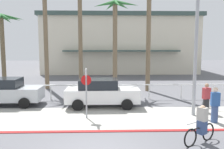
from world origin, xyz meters
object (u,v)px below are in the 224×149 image
streetlight_curb (198,34)px  palm_tree_4 (148,9)px  car_white_2 (102,92)px  palm_tree_3 (115,21)px  car_silver_1 (5,91)px  stop_sign_bike_lane (86,86)px  palm_tree_1 (45,4)px  pedestrian_1 (215,106)px  palm_tree_0 (2,30)px  palm_tree_2 (80,9)px  cyclist_black_0 (201,125)px  pedestrian_0 (206,99)px

streetlight_curb → palm_tree_4: bearing=99.8°
car_white_2 → palm_tree_3: bearing=77.6°
palm_tree_3 → streetlight_curb: bearing=-60.6°
car_silver_1 → stop_sign_bike_lane: bearing=-28.9°
palm_tree_1 → palm_tree_3: (5.73, -1.64, -1.48)m
palm_tree_3 → pedestrian_1: palm_tree_3 is taller
palm_tree_0 → palm_tree_3: (9.32, -1.63, 0.66)m
palm_tree_3 → car_silver_1: bearing=-149.7°
palm_tree_2 → palm_tree_4: size_ratio=0.97×
palm_tree_3 → pedestrian_1: size_ratio=4.11×
stop_sign_bike_lane → pedestrian_1: 6.36m
car_white_2 → cyclist_black_0: bearing=-55.7°
palm_tree_0 → cyclist_black_0: (12.16, -11.96, -4.23)m
palm_tree_1 → pedestrian_1: size_ratio=5.51×
car_silver_1 → cyclist_black_0: car_silver_1 is taller
palm_tree_2 → pedestrian_0: (7.63, -8.39, -5.99)m
car_white_2 → car_silver_1: bearing=174.8°
palm_tree_1 → cyclist_black_0: bearing=-54.3°
palm_tree_0 → palm_tree_2: (6.45, 0.52, 1.83)m
car_silver_1 → car_white_2: same height
palm_tree_2 → car_white_2: palm_tree_2 is taller
palm_tree_4 → palm_tree_0: bearing=173.7°
stop_sign_bike_lane → pedestrian_1: (6.23, -0.91, -0.87)m
car_silver_1 → cyclist_black_0: 11.67m
car_silver_1 → streetlight_curb: bearing=-14.4°
palm_tree_3 → pedestrian_1: bearing=-60.6°
stop_sign_bike_lane → palm_tree_1: size_ratio=0.27×
pedestrian_1 → palm_tree_1: bearing=136.8°
stop_sign_bike_lane → pedestrian_1: stop_sign_bike_lane is taller
car_white_2 → pedestrian_1: size_ratio=2.52×
palm_tree_3 → stop_sign_bike_lane: bearing=-104.1°
cyclist_black_0 → pedestrian_0: 4.51m
palm_tree_2 → pedestrian_1: palm_tree_2 is taller
pedestrian_0 → palm_tree_4: bearing=107.9°
streetlight_curb → car_silver_1: (-10.92, 2.81, -3.41)m
cyclist_black_0 → pedestrian_0: bearing=64.9°
pedestrian_1 → cyclist_black_0: bearing=-124.1°
palm_tree_0 → palm_tree_4: size_ratio=0.68×
palm_tree_0 → car_silver_1: bearing=-68.3°
palm_tree_1 → car_silver_1: bearing=-102.8°
palm_tree_1 → pedestrian_1: palm_tree_1 is taller
stop_sign_bike_lane → palm_tree_0: palm_tree_0 is taller
palm_tree_3 → palm_tree_0: bearing=170.0°
streetlight_curb → pedestrian_0: size_ratio=4.53×
car_silver_1 → pedestrian_0: car_silver_1 is taller
cyclist_black_0 → car_white_2: bearing=124.3°
palm_tree_3 → car_silver_1: (-7.03, -4.11, -4.71)m
stop_sign_bike_lane → palm_tree_0: (-7.55, 8.65, 3.24)m
palm_tree_2 → pedestrian_0: 12.83m
palm_tree_1 → car_silver_1: palm_tree_1 is taller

